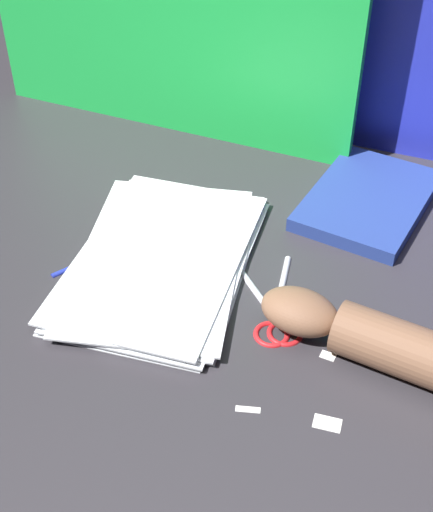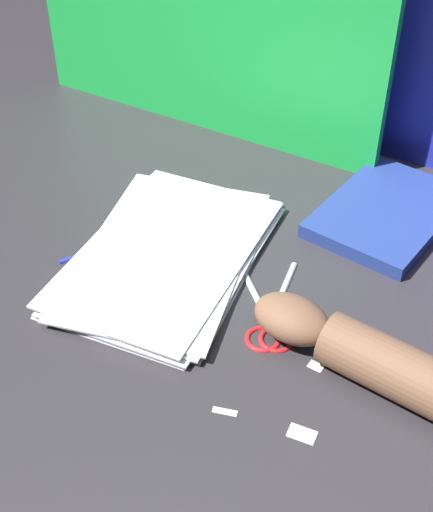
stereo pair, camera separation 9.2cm
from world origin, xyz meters
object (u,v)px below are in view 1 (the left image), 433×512
at_px(paper_stack, 163,260).
at_px(book_closed, 368,200).
at_px(hand_forearm, 401,349).
at_px(scissors, 274,313).

distance_m(paper_stack, book_closed, 0.34).
bearing_deg(book_closed, hand_forearm, -81.76).
distance_m(paper_stack, hand_forearm, 0.35).
bearing_deg(hand_forearm, scissors, 159.32).
height_order(paper_stack, scissors, paper_stack).
height_order(book_closed, scissors, book_closed).
xyz_separation_m(paper_stack, hand_forearm, (0.32, -0.13, 0.02)).
relative_size(paper_stack, hand_forearm, 1.07).
relative_size(paper_stack, scissors, 2.07).
height_order(paper_stack, book_closed, book_closed).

